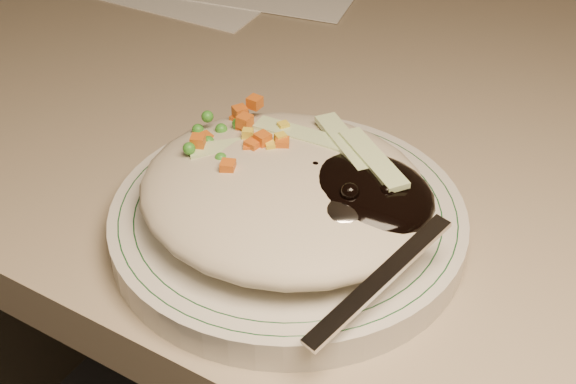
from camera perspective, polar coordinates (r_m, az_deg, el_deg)
The scene contains 4 objects.
desk at distance 0.81m, azimuth 13.32°, elevation -6.92°, with size 1.40×0.70×0.74m.
plate at distance 0.54m, azimuth 0.00°, elevation -2.19°, with size 0.24×0.24×0.02m, color silver.
plate_rim at distance 0.53m, azimuth -0.00°, elevation -1.37°, with size 0.23×0.23×0.00m.
meal at distance 0.52m, azimuth 0.36°, elevation 0.31°, with size 0.21×0.19×0.05m.
Camera 1 is at (0.13, 0.81, 1.10)m, focal length 50.00 mm.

